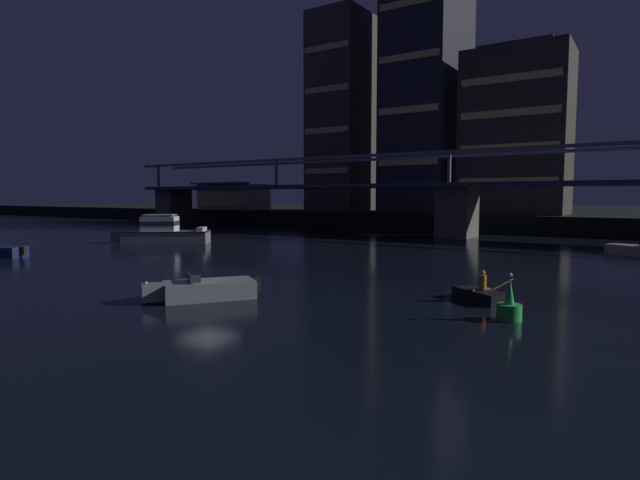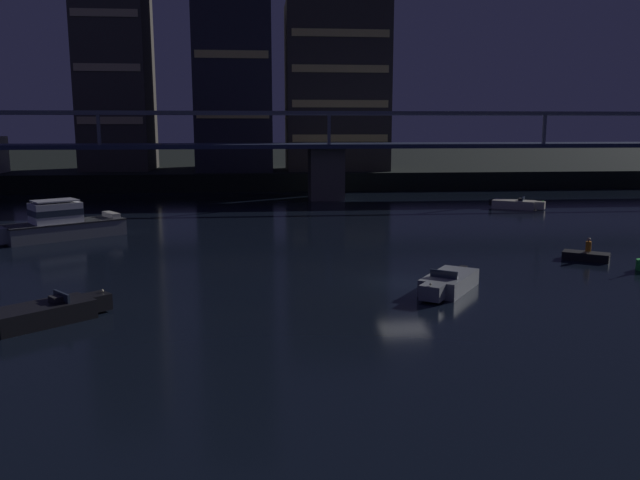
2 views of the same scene
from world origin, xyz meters
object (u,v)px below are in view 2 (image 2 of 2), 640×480
(tower_west_tall, at_px, (233,30))
(tower_central, at_px, (336,87))
(speedboat_near_center, at_px, (448,283))
(tower_west_low, at_px, (114,44))
(speedboat_near_right, at_px, (47,313))
(speedboat_mid_center, at_px, (516,204))
(cabin_cruiser_near_left, at_px, (60,224))
(dinghy_with_paddler, at_px, (586,256))
(river_bridge, at_px, (326,157))

(tower_west_tall, bearing_deg, tower_central, -9.66)
(speedboat_near_center, bearing_deg, tower_west_tall, 101.98)
(tower_west_low, xyz_separation_m, speedboat_near_right, (9.16, -60.29, -17.71))
(tower_central, xyz_separation_m, speedboat_mid_center, (14.59, -24.13, -12.33))
(tower_central, relative_size, speedboat_near_center, 4.53)
(speedboat_near_right, distance_m, speedboat_mid_center, 47.12)
(cabin_cruiser_near_left, height_order, speedboat_near_right, cabin_cruiser_near_left)
(tower_west_tall, height_order, speedboat_mid_center, tower_west_tall)
(tower_central, bearing_deg, dinghy_with_paddler, -78.99)
(river_bridge, distance_m, speedboat_near_right, 46.14)
(speedboat_mid_center, height_order, dinghy_with_paddler, dinghy_with_paddler)
(tower_west_low, relative_size, dinghy_with_paddler, 11.62)
(cabin_cruiser_near_left, distance_m, speedboat_near_center, 28.71)
(cabin_cruiser_near_left, bearing_deg, tower_central, 56.71)
(speedboat_near_right, bearing_deg, river_bridge, 69.50)
(river_bridge, distance_m, speedboat_near_center, 39.99)
(tower_west_tall, bearing_deg, dinghy_with_paddler, -65.89)
(tower_west_tall, xyz_separation_m, tower_central, (13.04, -2.22, -7.08))
(tower_west_low, distance_m, dinghy_with_paddler, 65.44)
(river_bridge, xyz_separation_m, tower_central, (2.84, 14.19, 8.20))
(cabin_cruiser_near_left, relative_size, speedboat_mid_center, 1.80)
(speedboat_near_right, bearing_deg, cabin_cruiser_near_left, 104.68)
(dinghy_with_paddler, bearing_deg, tower_central, 101.01)
(tower_west_tall, relative_size, speedboat_mid_center, 7.34)
(tower_central, bearing_deg, tower_west_low, 173.80)
(river_bridge, distance_m, speedboat_mid_center, 20.49)
(river_bridge, bearing_deg, dinghy_with_paddler, -70.09)
(river_bridge, distance_m, cabin_cruiser_near_left, 31.43)
(tower_central, relative_size, speedboat_near_right, 4.69)
(tower_west_tall, distance_m, cabin_cruiser_near_left, 44.85)
(cabin_cruiser_near_left, xyz_separation_m, speedboat_near_right, (5.32, -20.29, -0.64))
(tower_west_low, bearing_deg, cabin_cruiser_near_left, -84.51)
(river_bridge, distance_m, tower_central, 16.63)
(tower_west_low, xyz_separation_m, speedboat_near_center, (26.97, -56.99, -17.71))
(tower_west_low, distance_m, tower_central, 28.77)
(speedboat_mid_center, xyz_separation_m, dinghy_with_paddler, (-5.33, -23.49, -0.14))
(river_bridge, xyz_separation_m, speedboat_mid_center, (17.43, -9.94, -4.14))
(river_bridge, bearing_deg, tower_west_tall, 121.85)
(river_bridge, bearing_deg, speedboat_near_right, -110.50)
(speedboat_near_right, relative_size, dinghy_with_paddler, 1.65)
(cabin_cruiser_near_left, xyz_separation_m, speedboat_mid_center, (38.85, 12.81, -0.64))
(speedboat_near_right, bearing_deg, tower_west_low, 98.64)
(cabin_cruiser_near_left, height_order, speedboat_near_center, cabin_cruiser_near_left)
(speedboat_near_right, bearing_deg, dinghy_with_paddler, 18.84)
(speedboat_mid_center, bearing_deg, river_bridge, 150.32)
(speedboat_near_center, bearing_deg, speedboat_near_right, -169.50)
(tower_west_low, relative_size, speedboat_near_center, 6.81)
(tower_central, bearing_deg, speedboat_near_center, -91.20)
(cabin_cruiser_near_left, bearing_deg, dinghy_with_paddler, -17.66)
(tower_west_tall, xyz_separation_m, speedboat_mid_center, (27.63, -26.35, -19.41))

